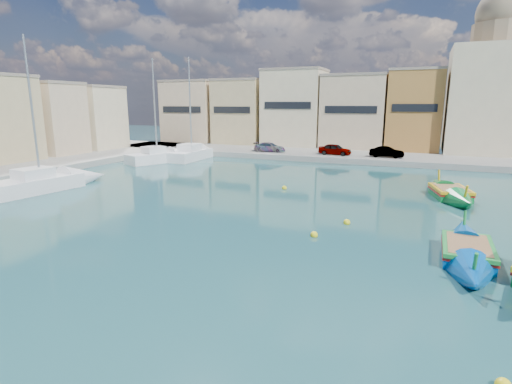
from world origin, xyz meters
The scene contains 11 objects.
ground centered at (0.00, 0.00, 0.00)m, with size 160.00×160.00×0.00m, color #174345.
north_quay centered at (0.00, 32.00, 0.30)m, with size 80.00×8.00×0.60m, color gray.
north_townhouses centered at (6.68, 39.36, 5.00)m, with size 83.20×7.87×10.19m.
church_block centered at (10.00, 40.00, 8.41)m, with size 10.00×10.00×19.10m.
parked_cars centered at (-7.52, 30.50, 1.19)m, with size 17.17×1.97×1.25m.
luzzu_green centered at (4.81, 15.22, 0.27)m, with size 3.92×8.29×2.53m.
luzzu_blue_south centered at (4.91, 3.40, 0.25)m, with size 2.03×8.20×2.36m.
yacht_north centered at (-21.65, 26.39, 0.48)m, with size 2.68×9.15×12.18m.
yacht_midnorth centered at (-23.32, 22.64, 0.46)m, with size 5.47×8.59×11.74m.
yacht_mid centered at (-22.69, 7.53, 0.46)m, with size 3.69×9.60×11.80m.
mooring_buoys centered at (2.31, 6.24, 0.08)m, with size 20.56×22.48×0.36m.
Camera 1 is at (2.83, -14.41, 6.35)m, focal length 28.00 mm.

